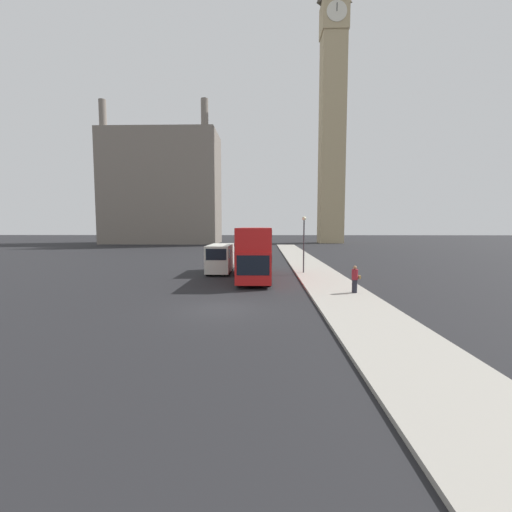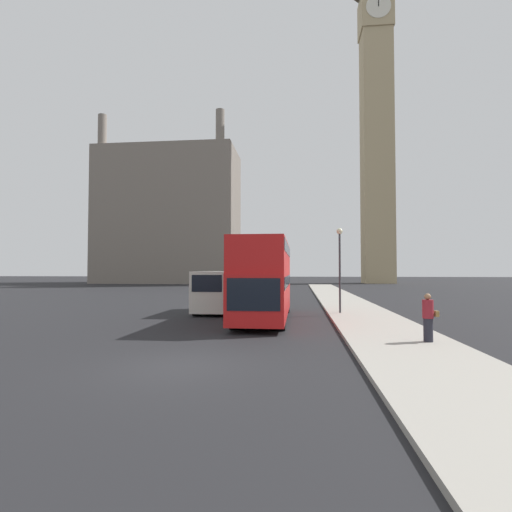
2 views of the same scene
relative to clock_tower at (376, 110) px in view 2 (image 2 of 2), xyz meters
name	(u,v)px [view 2 (image 2 of 2)]	position (x,y,z in m)	size (l,w,h in m)	color
ground_plane	(180,366)	(-19.18, -71.56, -35.29)	(300.00, 300.00, 0.00)	black
sidewalk_strip	(440,370)	(-12.24, -71.56, -35.22)	(3.88, 120.00, 0.15)	#9E998E
clock_tower	(376,110)	(0.00, 0.00, 0.00)	(6.37, 6.54, 68.95)	tan
building_block_distant	(169,217)	(-42.67, -2.16, -21.52)	(27.93, 13.97, 33.47)	slate
red_double_decker_bus	(264,276)	(-17.71, -61.07, -32.97)	(2.53, 10.52, 4.15)	red
white_van	(216,291)	(-21.01, -57.82, -33.91)	(2.07, 5.49, 2.58)	silver
pedestrian	(428,318)	(-11.35, -67.78, -34.30)	(0.54, 0.38, 1.69)	#23232D
street_lamp	(340,256)	(-13.46, -58.49, -31.80)	(0.36, 0.36, 5.00)	#38383D
parked_sedan	(248,286)	(-22.47, -31.27, -34.64)	(1.75, 4.54, 1.41)	silver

